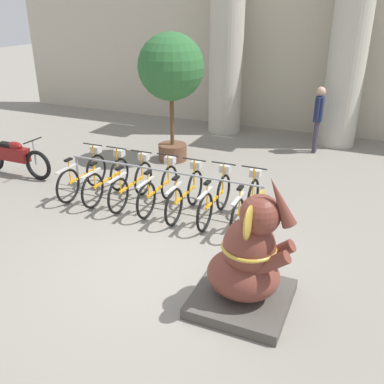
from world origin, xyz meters
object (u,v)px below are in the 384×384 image
bicycle_4 (186,194)px  potted_tree (171,72)px  motorcycle (14,156)px  bicycle_0 (83,175)px  bicycle_5 (215,198)px  person_pedestrian (318,114)px  bicycle_2 (132,184)px  bicycle_1 (107,179)px  bicycle_3 (159,188)px  bicycle_6 (246,204)px  elephant_statue (247,264)px

bicycle_4 → potted_tree: (-1.59, 2.67, 1.82)m
motorcycle → bicycle_0: bearing=-5.4°
bicycle_5 → person_pedestrian: size_ratio=0.95×
potted_tree → bicycle_4: bearing=-59.2°
bicycle_2 → potted_tree: size_ratio=0.53×
bicycle_4 → bicycle_5: (0.59, 0.03, 0.00)m
motorcycle → person_pedestrian: size_ratio=1.20×
bicycle_1 → motorcycle: bearing=175.9°
bicycle_2 → bicycle_5: (1.78, 0.02, 0.00)m
bicycle_0 → bicycle_5: bearing=0.4°
bicycle_3 → bicycle_6: (1.78, -0.00, 0.00)m
bicycle_5 → potted_tree: potted_tree is taller
bicycle_5 → bicycle_6: size_ratio=1.00×
potted_tree → motorcycle: bearing=-139.6°
bicycle_0 → potted_tree: (0.78, 2.67, 1.82)m
elephant_statue → person_pedestrian: elephant_statue is taller
bicycle_1 → bicycle_3: size_ratio=1.00×
bicycle_2 → bicycle_0: bearing=-179.7°
bicycle_0 → bicycle_1: bearing=0.6°
bicycle_3 → potted_tree: size_ratio=0.53×
bicycle_3 → bicycle_5: (1.19, -0.01, 0.00)m
bicycle_3 → bicycle_5: same height
person_pedestrian → potted_tree: bearing=-146.8°
bicycle_0 → bicycle_5: (2.97, 0.02, 0.00)m
bicycle_1 → potted_tree: (0.19, 2.66, 1.82)m
motorcycle → elephant_statue: bearing=-20.5°
bicycle_0 → potted_tree: 3.32m
bicycle_1 → bicycle_2: (0.59, 0.00, 0.00)m
bicycle_1 → bicycle_4: 1.78m
bicycle_1 → bicycle_3: (1.19, 0.03, 0.00)m
bicycle_1 → bicycle_2: 0.59m
bicycle_1 → bicycle_6: same height
bicycle_6 → bicycle_1: bearing=-179.5°
bicycle_2 → bicycle_3: 0.59m
bicycle_5 → potted_tree: bearing=129.6°
person_pedestrian → bicycle_1: bearing=-125.7°
bicycle_0 → bicycle_6: (3.56, 0.03, 0.00)m
bicycle_0 → bicycle_1: size_ratio=1.00×
elephant_statue → motorcycle: size_ratio=0.91×
bicycle_4 → bicycle_1: bearing=179.6°
bicycle_0 → bicycle_2: 1.19m
bicycle_3 → elephant_statue: size_ratio=0.87×
bicycle_2 → bicycle_4: size_ratio=1.00×
bicycle_5 → bicycle_6: (0.59, 0.01, 0.00)m
bicycle_5 → person_pedestrian: 4.94m
potted_tree → bicycle_0: bearing=-106.3°
bicycle_3 → person_pedestrian: 5.31m
person_pedestrian → potted_tree: (-3.26, -2.13, 1.17)m
elephant_statue → person_pedestrian: size_ratio=1.09×
bicycle_4 → person_pedestrian: bearing=70.9°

